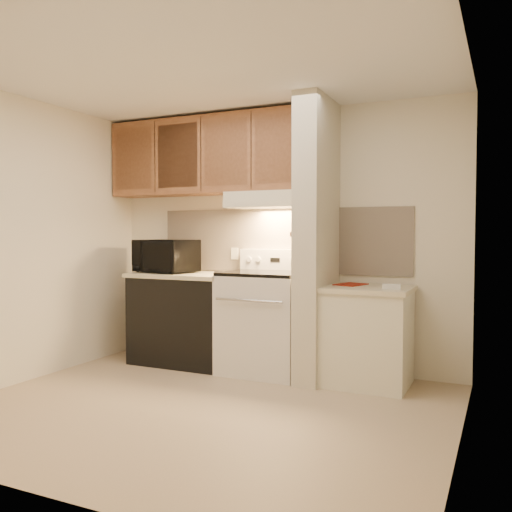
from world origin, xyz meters
The scene contains 50 objects.
floor centered at (0.00, 0.00, 0.00)m, with size 3.60×3.60×0.00m, color tan.
ceiling centered at (0.00, 0.00, 2.50)m, with size 3.60×3.60×0.00m, color white.
wall_back centered at (0.00, 1.50, 1.25)m, with size 3.60×0.02×2.50m, color #F1E7CD.
wall_left centered at (-1.80, 0.00, 1.25)m, with size 0.02×3.00×2.50m, color #F1E7CD.
wall_right centered at (1.80, 0.00, 1.25)m, with size 0.02×3.00×2.50m, color #F1E7CD.
backsplash centered at (0.00, 1.49, 1.24)m, with size 2.60×0.02×0.63m, color beige.
range_body centered at (0.00, 1.16, 0.46)m, with size 0.76×0.65×0.92m, color silver.
oven_window centered at (0.00, 0.84, 0.50)m, with size 0.50×0.01×0.30m, color black.
oven_handle centered at (0.00, 0.80, 0.72)m, with size 0.02×0.02×0.65m, color silver.
cooktop centered at (0.00, 1.16, 0.94)m, with size 0.74×0.64×0.03m, color black.
range_backguard centered at (0.00, 1.44, 1.05)m, with size 0.76×0.08×0.20m, color silver.
range_display centered at (0.00, 1.40, 1.05)m, with size 0.10×0.01×0.04m, color black.
range_knob_left_outer centered at (-0.28, 1.40, 1.05)m, with size 0.05×0.05×0.02m, color silver.
range_knob_left_inner centered at (-0.18, 1.40, 1.05)m, with size 0.05×0.05×0.02m, color silver.
range_knob_right_inner centered at (0.18, 1.40, 1.05)m, with size 0.05×0.05×0.02m, color silver.
range_knob_right_outer centered at (0.28, 1.40, 1.05)m, with size 0.05×0.05×0.02m, color silver.
dishwasher_front centered at (-0.88, 1.17, 0.43)m, with size 1.00×0.63×0.87m, color black.
left_countertop centered at (-0.88, 1.17, 0.89)m, with size 1.04×0.67×0.04m, color beige.
spoon_rest centered at (-0.48, 1.27, 0.92)m, with size 0.24×0.08×0.02m, color black.
teal_jar centered at (-1.23, 1.39, 0.96)m, with size 0.09×0.09×0.10m, color #2C6B67.
outlet centered at (-0.48, 1.48, 1.10)m, with size 0.08×0.01×0.12m, color beige.
microwave centered at (-1.10, 1.15, 1.08)m, with size 0.60×0.41×0.33m, color black.
partition_pillar centered at (0.51, 1.15, 1.25)m, with size 0.22×0.70×2.50m, color beige.
pillar_trim centered at (0.39, 1.15, 1.30)m, with size 0.01×0.70×0.04m, color #925C39.
knife_strip centered at (0.39, 1.10, 1.32)m, with size 0.02×0.42×0.04m, color black.
knife_blade_a centered at (0.38, 0.94, 1.22)m, with size 0.01×0.04×0.16m, color silver.
knife_handle_a centered at (0.38, 0.94, 1.37)m, with size 0.02×0.02×0.10m, color black.
knife_blade_b centered at (0.38, 1.01, 1.21)m, with size 0.01×0.04×0.18m, color silver.
knife_handle_b centered at (0.38, 1.03, 1.37)m, with size 0.02×0.02×0.10m, color black.
knife_blade_c centered at (0.38, 1.10, 1.20)m, with size 0.01×0.04×0.20m, color silver.
knife_handle_c centered at (0.38, 1.10, 1.37)m, with size 0.02×0.02×0.10m, color black.
knife_blade_d centered at (0.38, 1.17, 1.22)m, with size 0.01×0.04×0.16m, color silver.
knife_handle_d centered at (0.38, 1.18, 1.37)m, with size 0.02×0.02×0.10m, color black.
knife_blade_e centered at (0.38, 1.27, 1.21)m, with size 0.01×0.04×0.18m, color silver.
knife_handle_e centered at (0.38, 1.25, 1.37)m, with size 0.02×0.02×0.10m, color black.
oven_mitt centered at (0.38, 1.32, 1.20)m, with size 0.03×0.09×0.22m, color slate.
right_cab_base centered at (0.97, 1.15, 0.40)m, with size 0.70×0.60×0.81m, color beige.
right_countertop centered at (0.97, 1.15, 0.83)m, with size 0.74×0.64×0.04m, color beige.
red_folder centered at (0.79, 1.25, 0.85)m, with size 0.21×0.28×0.01m, color maroon.
white_box centered at (1.19, 1.05, 0.87)m, with size 0.15×0.10×0.04m, color white.
range_hood centered at (0.00, 1.28, 1.62)m, with size 0.78×0.44×0.15m, color beige.
hood_lip centered at (0.00, 1.07, 1.58)m, with size 0.78×0.04×0.06m, color beige.
upper_cabinets centered at (-0.69, 1.32, 2.08)m, with size 2.18×0.33×0.77m, color #925C39.
cab_door_a centered at (-1.51, 1.17, 2.08)m, with size 0.46×0.01×0.63m, color #925C39.
cab_gap_a centered at (-1.23, 1.16, 2.08)m, with size 0.01×0.01×0.73m, color black.
cab_door_b centered at (-0.96, 1.17, 2.08)m, with size 0.46×0.01×0.63m, color #925C39.
cab_gap_b centered at (-0.69, 1.16, 2.08)m, with size 0.01×0.01×0.73m, color black.
cab_door_c centered at (-0.42, 1.17, 2.08)m, with size 0.46×0.01×0.63m, color #925C39.
cab_gap_c centered at (-0.14, 1.16, 2.08)m, with size 0.01×0.01×0.73m, color black.
cab_door_d centered at (0.13, 1.17, 2.08)m, with size 0.46×0.01×0.63m, color #925C39.
Camera 1 is at (2.04, -3.45, 1.32)m, focal length 38.00 mm.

